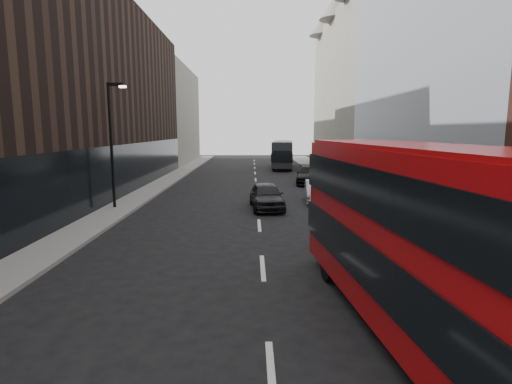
{
  "coord_description": "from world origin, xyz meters",
  "views": [
    {
      "loc": [
        -0.36,
        -4.75,
        4.53
      ],
      "look_at": [
        -0.22,
        8.38,
        2.5
      ],
      "focal_mm": 28.0,
      "sensor_mm": 36.0,
      "label": 1
    }
  ],
  "objects_px": {
    "grey_bus": "(283,154)",
    "car_b": "(317,191)",
    "street_lamp": "(112,137)",
    "red_bus": "(420,232)",
    "car_a": "(266,196)",
    "car_c": "(309,175)"
  },
  "relations": [
    {
      "from": "grey_bus",
      "to": "red_bus",
      "type": "bearing_deg",
      "value": -84.63
    },
    {
      "from": "street_lamp",
      "to": "grey_bus",
      "type": "distance_m",
      "value": 28.31
    },
    {
      "from": "red_bus",
      "to": "street_lamp",
      "type": "bearing_deg",
      "value": 123.42
    },
    {
      "from": "street_lamp",
      "to": "car_a",
      "type": "height_order",
      "value": "street_lamp"
    },
    {
      "from": "street_lamp",
      "to": "red_bus",
      "type": "height_order",
      "value": "street_lamp"
    },
    {
      "from": "red_bus",
      "to": "car_b",
      "type": "bearing_deg",
      "value": 82.95
    },
    {
      "from": "street_lamp",
      "to": "car_b",
      "type": "bearing_deg",
      "value": 11.11
    },
    {
      "from": "street_lamp",
      "to": "car_c",
      "type": "bearing_deg",
      "value": 41.22
    },
    {
      "from": "car_a",
      "to": "car_c",
      "type": "bearing_deg",
      "value": 65.38
    },
    {
      "from": "grey_bus",
      "to": "car_b",
      "type": "bearing_deg",
      "value": -83.46
    },
    {
      "from": "street_lamp",
      "to": "car_b",
      "type": "xyz_separation_m",
      "value": [
        12.04,
        2.36,
        -3.49
      ]
    },
    {
      "from": "street_lamp",
      "to": "car_a",
      "type": "distance_m",
      "value": 9.37
    },
    {
      "from": "street_lamp",
      "to": "car_b",
      "type": "distance_m",
      "value": 12.76
    },
    {
      "from": "street_lamp",
      "to": "car_c",
      "type": "distance_m",
      "value": 17.32
    },
    {
      "from": "red_bus",
      "to": "car_c",
      "type": "distance_m",
      "value": 25.65
    },
    {
      "from": "red_bus",
      "to": "car_a",
      "type": "xyz_separation_m",
      "value": [
        -2.8,
        14.59,
        -1.58
      ]
    },
    {
      "from": "car_b",
      "to": "street_lamp",
      "type": "bearing_deg",
      "value": -163.99
    },
    {
      "from": "grey_bus",
      "to": "car_a",
      "type": "distance_m",
      "value": 25.67
    },
    {
      "from": "red_bus",
      "to": "grey_bus",
      "type": "relative_size",
      "value": 1.04
    },
    {
      "from": "red_bus",
      "to": "grey_bus",
      "type": "xyz_separation_m",
      "value": [
        0.12,
        40.08,
        -0.6
      ]
    },
    {
      "from": "red_bus",
      "to": "car_a",
      "type": "distance_m",
      "value": 14.94
    },
    {
      "from": "red_bus",
      "to": "car_a",
      "type": "relative_size",
      "value": 2.37
    }
  ]
}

